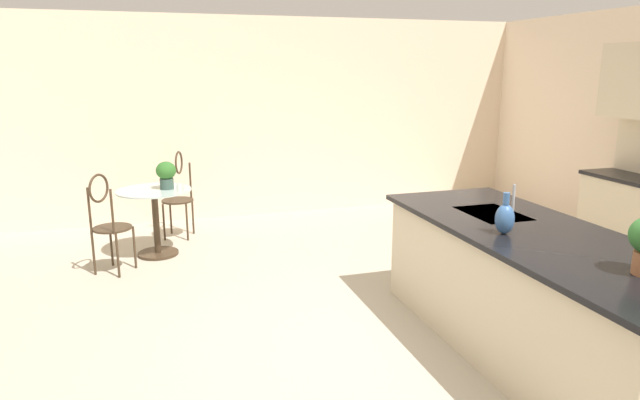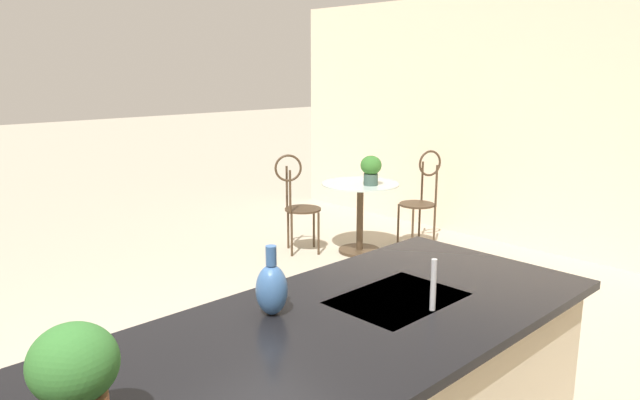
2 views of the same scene
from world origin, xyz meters
name	(u,v)px [view 1 (image 1 of 2)]	position (x,y,z in m)	size (l,w,h in m)	color
ground_plane	(403,351)	(0.00, 0.00, 0.00)	(40.00, 40.00, 0.00)	#B2A893
wall_left_window	(274,118)	(-4.26, 0.00, 1.35)	(0.12, 7.80, 2.70)	beige
kitchen_island	(533,294)	(0.30, 0.85, 0.46)	(2.80, 1.06, 0.92)	beige
bistro_table	(156,216)	(-2.79, -1.66, 0.45)	(0.80, 0.80, 0.74)	#3D2D1E
chair_near_window	(178,190)	(-3.47, -1.38, 0.57)	(0.52, 0.48, 1.04)	#3D2D1E
chair_by_island	(108,219)	(-2.33, -2.12, 0.57)	(0.53, 0.53, 1.04)	#3D2D1E
sink_faucet	(513,198)	(-0.25, 1.03, 1.03)	(0.02, 0.02, 0.22)	#B2B5BA
potted_plant_on_table	(166,173)	(-2.79, -1.52, 0.91)	(0.21, 0.21, 0.30)	#385147
vase_on_counter	(505,218)	(0.25, 0.60, 1.03)	(0.13, 0.13, 0.29)	#386099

